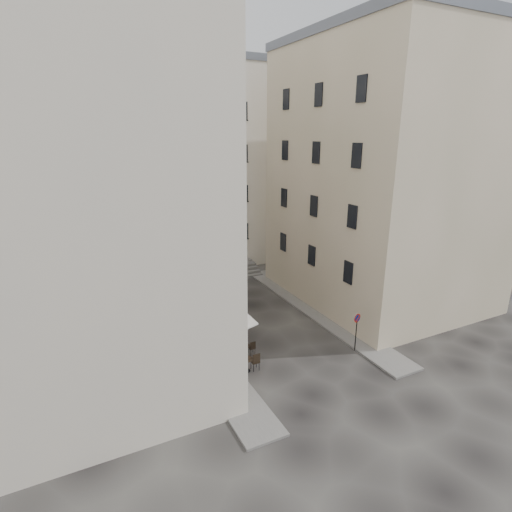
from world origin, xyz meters
TOP-DOWN VIEW (x-y plane):
  - ground at (0.00, 0.00)m, footprint 90.00×90.00m
  - sidewalk_left at (-4.50, 4.00)m, footprint 2.00×22.00m
  - sidewalk_right at (4.50, 3.00)m, footprint 2.00×18.00m
  - building_left at (-10.50, 3.00)m, footprint 12.20×16.20m
  - building_right at (10.50, 3.50)m, footprint 12.20×14.20m
  - building_back at (-1.00, 19.00)m, footprint 18.20×10.20m
  - cafe_storefront at (-4.32, 1.00)m, footprint 1.74×7.30m
  - stone_steps at (0.00, 12.57)m, footprint 9.00×3.15m
  - bollard_near at (-3.25, -1.00)m, footprint 0.12×0.12m
  - bollard_mid at (-3.25, 2.50)m, footprint 0.12×0.12m
  - bollard_far at (-3.25, 6.00)m, footprint 0.12×0.12m
  - no_parking_sign at (3.50, -2.72)m, footprint 0.53×0.15m
  - bistro_table_a at (-3.14, -1.86)m, footprint 1.41×0.66m
  - bistro_table_b at (-2.51, -0.36)m, footprint 1.16×0.54m
  - bistro_table_c at (-2.91, 0.67)m, footprint 1.23×0.58m
  - bistro_table_d at (-3.03, 2.25)m, footprint 1.31×0.61m
  - bistro_table_e at (-3.25, 3.94)m, footprint 1.32×0.62m
  - pedestrian at (-2.67, 1.84)m, footprint 0.71×0.69m

SIDE VIEW (x-z plane):
  - ground at x=0.00m, z-range 0.00..0.00m
  - sidewalk_left at x=-4.50m, z-range 0.00..0.12m
  - sidewalk_right at x=4.50m, z-range 0.00..0.12m
  - stone_steps at x=0.00m, z-range 0.00..0.80m
  - bistro_table_b at x=-2.51m, z-range 0.01..0.82m
  - bistro_table_c at x=-2.91m, z-range 0.01..0.88m
  - bistro_table_d at x=-3.03m, z-range 0.01..0.93m
  - bistro_table_e at x=-3.25m, z-range 0.01..0.94m
  - bistro_table_a at x=-3.14m, z-range 0.01..1.00m
  - bollard_near at x=-3.25m, z-range 0.04..1.02m
  - bollard_mid at x=-3.25m, z-range 0.04..1.02m
  - bollard_far at x=-3.25m, z-range 0.04..1.02m
  - pedestrian at x=-2.67m, z-range 0.00..1.64m
  - no_parking_sign at x=3.50m, z-range 0.49..2.85m
  - cafe_storefront at x=-4.32m, z-range 0.13..3.63m
  - building_right at x=10.50m, z-range 0.01..18.61m
  - building_back at x=-1.00m, z-range 0.01..18.61m
  - building_left at x=-10.50m, z-range 0.01..20.61m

